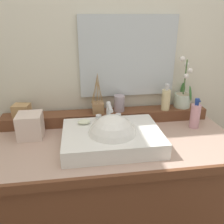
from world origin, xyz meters
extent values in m
cube|color=beige|center=(0.00, 0.42, 1.36)|extent=(3.12, 0.20, 2.71)
cube|color=brown|center=(0.00, 0.00, 0.43)|extent=(1.32, 0.59, 0.86)
cube|color=tan|center=(0.00, 0.00, 0.88)|extent=(1.34, 0.62, 0.04)
cube|color=brown|center=(0.00, -0.31, 0.88)|extent=(1.34, 0.02, 0.04)
cube|color=brown|center=(0.00, 0.24, 0.93)|extent=(1.26, 0.12, 0.07)
cube|color=white|center=(-0.01, -0.05, 0.94)|extent=(0.50, 0.37, 0.08)
sphere|color=white|center=(-0.01, -0.06, 0.94)|extent=(0.26, 0.26, 0.26)
cylinder|color=silver|center=(-0.01, 0.08, 1.03)|extent=(0.02, 0.02, 0.10)
cylinder|color=silver|center=(-0.01, 0.03, 1.08)|extent=(0.02, 0.11, 0.02)
sphere|color=silver|center=(-0.01, 0.08, 1.08)|extent=(0.03, 0.03, 0.03)
cylinder|color=silver|center=(-0.06, 0.08, 1.00)|extent=(0.03, 0.03, 0.04)
cylinder|color=silver|center=(0.05, 0.08, 1.00)|extent=(0.03, 0.03, 0.04)
ellipsoid|color=beige|center=(-0.15, 0.05, 0.99)|extent=(0.07, 0.04, 0.02)
cylinder|color=silver|center=(0.49, 0.25, 1.01)|extent=(0.10, 0.10, 0.09)
cylinder|color=tan|center=(0.49, 0.25, 1.05)|extent=(0.09, 0.09, 0.01)
cylinder|color=#476B38|center=(0.49, 0.25, 1.17)|extent=(0.01, 0.01, 0.22)
ellipsoid|color=#387033|center=(0.51, 0.30, 1.07)|extent=(0.04, 0.04, 0.10)
ellipsoid|color=#387033|center=(0.52, 0.21, 1.07)|extent=(0.04, 0.04, 0.09)
sphere|color=white|center=(0.49, 0.23, 1.18)|extent=(0.03, 0.03, 0.03)
sphere|color=white|center=(0.52, 0.24, 1.21)|extent=(0.03, 0.03, 0.03)
sphere|color=white|center=(0.50, 0.26, 1.24)|extent=(0.03, 0.03, 0.03)
sphere|color=white|center=(0.47, 0.27, 1.28)|extent=(0.03, 0.03, 0.03)
cylinder|color=beige|center=(0.37, 0.21, 1.03)|extent=(0.05, 0.05, 0.13)
cylinder|color=silver|center=(0.37, 0.21, 1.11)|extent=(0.02, 0.02, 0.02)
cylinder|color=silver|center=(0.37, 0.21, 1.13)|extent=(0.02, 0.02, 0.02)
cylinder|color=silver|center=(0.37, 0.20, 1.13)|extent=(0.01, 0.03, 0.01)
cylinder|color=#9F8F9A|center=(0.08, 0.23, 1.02)|extent=(0.07, 0.07, 0.10)
cube|color=#9B7249|center=(-0.06, 0.23, 1.00)|extent=(0.07, 0.07, 0.07)
cylinder|color=#9E7A4C|center=(-0.04, 0.22, 1.10)|extent=(0.04, 0.01, 0.14)
cylinder|color=#9E7A4C|center=(-0.04, 0.24, 1.12)|extent=(0.03, 0.02, 0.19)
cylinder|color=#9E7A4C|center=(-0.06, 0.25, 1.11)|extent=(0.00, 0.05, 0.16)
cylinder|color=#9E7A4C|center=(-0.07, 0.24, 1.10)|extent=(0.04, 0.03, 0.15)
cylinder|color=#9E7A4C|center=(-0.07, 0.23, 1.11)|extent=(0.04, 0.01, 0.18)
cylinder|color=#9E7A4C|center=(-0.07, 0.22, 1.10)|extent=(0.03, 0.02, 0.16)
cylinder|color=#9E7A4C|center=(-0.06, 0.21, 1.10)|extent=(0.01, 0.04, 0.14)
cylinder|color=#9E7A4C|center=(-0.05, 0.22, 1.10)|extent=(0.02, 0.02, 0.15)
cube|color=tan|center=(-0.50, 0.24, 1.01)|extent=(0.11, 0.09, 0.07)
cylinder|color=#C7909D|center=(0.51, 0.08, 0.97)|extent=(0.06, 0.06, 0.14)
cylinder|color=navy|center=(0.51, 0.08, 1.05)|extent=(0.02, 0.02, 0.02)
cylinder|color=navy|center=(0.51, 0.08, 1.07)|extent=(0.03, 0.03, 0.02)
cylinder|color=navy|center=(0.51, 0.07, 1.07)|extent=(0.01, 0.03, 0.01)
cube|color=beige|center=(-0.44, 0.10, 0.97)|extent=(0.13, 0.13, 0.14)
cube|color=silver|center=(0.14, 0.30, 1.29)|extent=(0.59, 0.02, 0.48)
camera|label=1|loc=(-0.16, -1.10, 1.52)|focal=37.60mm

